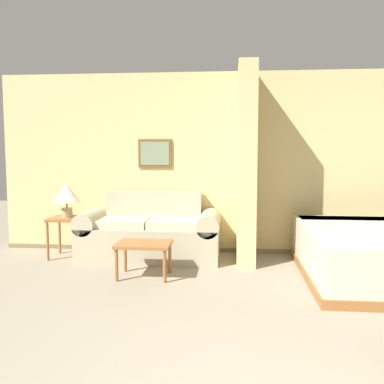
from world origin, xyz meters
TOP-DOWN VIEW (x-y plane):
  - wall_back at (-0.00, 4.28)m, footprint 7.51×0.16m
  - wall_partition_pillar at (-0.15, 3.77)m, footprint 0.24×0.89m
  - couch at (-1.46, 3.79)m, footprint 1.93×0.84m
  - coffee_table at (-1.36, 2.89)m, footprint 0.63×0.48m
  - side_table at (-2.61, 3.71)m, footprint 0.47×0.47m
  - table_lamp at (-2.61, 3.71)m, footprint 0.37×0.37m

SIDE VIEW (x-z plane):
  - couch at x=-1.46m, z-range -0.11..0.79m
  - coffee_table at x=-1.36m, z-range 0.15..0.56m
  - side_table at x=-2.61m, z-range 0.19..0.76m
  - table_lamp at x=-2.61m, z-range 0.65..1.12m
  - wall_back at x=0.00m, z-range -0.01..2.59m
  - wall_partition_pillar at x=-0.15m, z-range 0.00..2.60m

